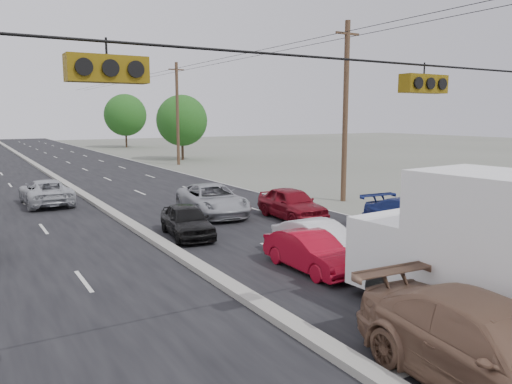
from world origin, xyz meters
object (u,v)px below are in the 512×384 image
(tree_right_mid, at_px, (182,120))
(queue_car_d, at_px, (417,220))
(utility_pole_right_c, at_px, (177,113))
(queue_car_c, at_px, (212,200))
(oncoming_far, at_px, (46,192))
(queue_car_a, at_px, (187,221))
(box_truck, at_px, (504,252))
(tan_sedan, at_px, (495,353))
(tree_right_far, at_px, (125,115))
(queue_car_b, at_px, (320,242))
(utility_pole_right_b, at_px, (345,111))
(red_sedan, at_px, (311,252))
(queue_car_e, at_px, (292,204))

(tree_right_mid, distance_m, queue_car_d, 38.87)
(utility_pole_right_c, xyz_separation_m, queue_car_c, (-8.25, -24.85, -4.36))
(oncoming_far, bearing_deg, tree_right_mid, -128.37)
(queue_car_a, relative_size, oncoming_far, 0.77)
(queue_car_c, bearing_deg, utility_pole_right_c, 77.96)
(queue_car_d, bearing_deg, tree_right_mid, 85.91)
(tree_right_mid, relative_size, queue_car_d, 1.39)
(queue_car_a, bearing_deg, queue_car_d, -24.25)
(box_truck, xyz_separation_m, tan_sedan, (-2.59, -1.61, -1.03))
(utility_pole_right_c, distance_m, queue_car_a, 30.84)
(tree_right_far, bearing_deg, oncoming_far, -111.08)
(tan_sedan, xyz_separation_m, queue_car_b, (2.53, 8.08, -0.16))
(tree_right_far, bearing_deg, box_truck, -99.69)
(tree_right_far, relative_size, queue_car_a, 2.12)
(utility_pole_right_b, distance_m, queue_car_a, 12.44)
(red_sedan, xyz_separation_m, queue_car_c, (1.25, 9.72, 0.13))
(tree_right_mid, height_order, oncoming_far, tree_right_mid)
(tree_right_mid, relative_size, tree_right_far, 0.88)
(queue_car_e, height_order, oncoming_far, queue_car_e)
(box_truck, height_order, queue_car_e, box_truck)
(tree_right_far, xyz_separation_m, queue_car_b, (-12.07, -63.85, -4.30))
(red_sedan, relative_size, queue_car_e, 0.85)
(queue_car_c, bearing_deg, oncoming_far, 139.10)
(queue_car_c, bearing_deg, queue_car_a, -122.33)
(queue_car_a, distance_m, queue_car_c, 4.57)
(tree_right_far, bearing_deg, queue_car_e, -98.86)
(red_sedan, xyz_separation_m, queue_car_a, (-1.60, 6.15, 0.04))
(box_truck, height_order, queue_car_d, box_truck)
(tree_right_mid, xyz_separation_m, queue_car_c, (-10.75, -29.85, -3.59))
(red_sedan, height_order, queue_car_e, queue_car_e)
(tree_right_mid, bearing_deg, tan_sedan, -106.16)
(utility_pole_right_c, bearing_deg, utility_pole_right_b, -90.00)
(queue_car_d, bearing_deg, utility_pole_right_c, 88.87)
(queue_car_c, relative_size, queue_car_e, 1.22)
(tree_right_far, height_order, tan_sedan, tree_right_far)
(oncoming_far, bearing_deg, red_sedan, 106.77)
(tree_right_mid, relative_size, oncoming_far, 1.42)
(queue_car_b, relative_size, queue_car_d, 0.77)
(tan_sedan, height_order, queue_car_e, tan_sedan)
(tree_right_far, bearing_deg, queue_car_c, -102.09)
(utility_pole_right_c, height_order, queue_car_a, utility_pole_right_c)
(tree_right_mid, bearing_deg, tree_right_far, 87.71)
(tree_right_far, relative_size, queue_car_e, 1.87)
(tan_sedan, bearing_deg, queue_car_c, 84.79)
(utility_pole_right_b, height_order, tan_sedan, utility_pole_right_b)
(tan_sedan, height_order, queue_car_d, tan_sedan)
(queue_car_d, distance_m, queue_car_e, 5.96)
(box_truck, relative_size, queue_car_c, 1.36)
(queue_car_b, bearing_deg, tan_sedan, -108.47)
(tree_right_far, xyz_separation_m, oncoming_far, (-18.38, -47.68, -4.26))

